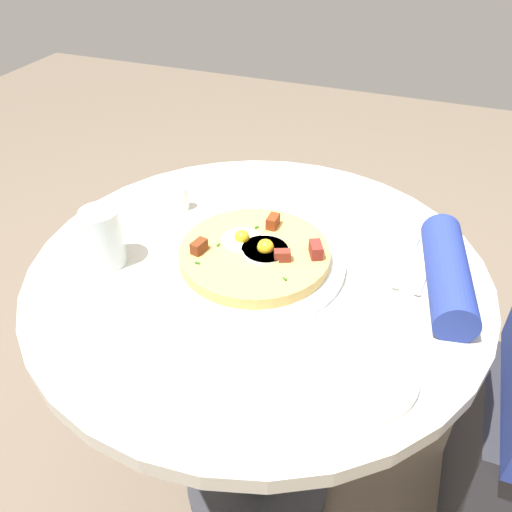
{
  "coord_description": "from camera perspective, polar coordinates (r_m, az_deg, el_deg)",
  "views": [
    {
      "loc": [
        -0.68,
        -0.26,
        1.31
      ],
      "look_at": [
        -0.0,
        0.0,
        0.75
      ],
      "focal_mm": 36.36,
      "sensor_mm": 36.0,
      "label": 1
    }
  ],
  "objects": [
    {
      "name": "knife",
      "position": [
        0.97,
        18.4,
        -0.83
      ],
      "size": [
        0.18,
        0.03,
        0.0
      ],
      "primitive_type": "cube",
      "rotation": [
        0.0,
        0.0,
        3.04
      ],
      "color": "silver",
      "rests_on": "napkin"
    },
    {
      "name": "dining_table",
      "position": [
        1.05,
        0.19,
        -8.45
      ],
      "size": [
        0.82,
        0.82,
        0.73
      ],
      "color": "beige",
      "rests_on": "ground_plane"
    },
    {
      "name": "bread_plate",
      "position": [
        0.76,
        11.11,
        -12.4
      ],
      "size": [
        0.17,
        0.17,
        0.01
      ],
      "primitive_type": "cylinder",
      "color": "white",
      "rests_on": "dining_table"
    },
    {
      "name": "ground_plane",
      "position": [
        1.5,
        0.14,
        -23.53
      ],
      "size": [
        6.0,
        6.0,
        0.0
      ],
      "primitive_type": "plane",
      "color": "#6B5B4C"
    },
    {
      "name": "breakfast_pizza",
      "position": [
        0.91,
        -0.12,
        0.28
      ],
      "size": [
        0.27,
        0.27,
        0.05
      ],
      "color": "tan",
      "rests_on": "pizza_plate"
    },
    {
      "name": "water_glass",
      "position": [
        0.94,
        -16.43,
        1.99
      ],
      "size": [
        0.07,
        0.07,
        0.11
      ],
      "primitive_type": "cylinder",
      "color": "silver",
      "rests_on": "dining_table"
    },
    {
      "name": "fork",
      "position": [
        0.97,
        16.37,
        -0.25
      ],
      "size": [
        0.18,
        0.03,
        0.0
      ],
      "primitive_type": "cube",
      "rotation": [
        0.0,
        0.0,
        3.04
      ],
      "color": "silver",
      "rests_on": "napkin"
    },
    {
      "name": "salt_shaker",
      "position": [
        1.08,
        -8.16,
        6.32
      ],
      "size": [
        0.03,
        0.03,
        0.05
      ],
      "primitive_type": "cylinder",
      "color": "white",
      "rests_on": "dining_table"
    },
    {
      "name": "napkin",
      "position": [
        0.97,
        17.33,
        -0.75
      ],
      "size": [
        0.18,
        0.16,
        0.0
      ],
      "primitive_type": "cube",
      "rotation": [
        0.0,
        0.0,
        3.04
      ],
      "color": "white",
      "rests_on": "dining_table"
    },
    {
      "name": "pizza_plate",
      "position": [
        0.93,
        -0.21,
        -0.69
      ],
      "size": [
        0.32,
        0.32,
        0.01
      ],
      "primitive_type": "cylinder",
      "color": "white",
      "rests_on": "dining_table"
    }
  ]
}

